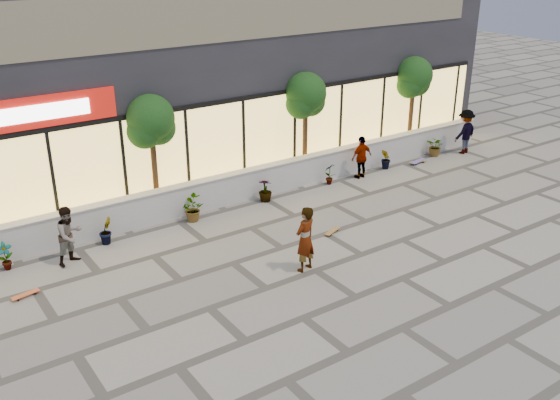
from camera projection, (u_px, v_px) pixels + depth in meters
ground at (402, 278)px, 16.50m from camera, size 80.00×80.00×0.00m
planter_wall at (259, 181)px, 21.60m from camera, size 22.00×0.42×1.04m
retail_building at (181, 51)px, 24.30m from camera, size 24.00×9.17×8.50m
shrub_a at (5, 256)px, 16.78m from camera, size 0.43×0.29×0.81m
shrub_b at (106, 231)px, 18.24m from camera, size 0.57×0.57×0.81m
shrub_c at (191, 209)px, 19.71m from camera, size 0.68×0.77×0.81m
shrub_d at (265, 190)px, 21.17m from camera, size 0.64×0.64×0.81m
shrub_e at (330, 174)px, 22.64m from camera, size 0.46×0.35×0.81m
shrub_f at (386, 159)px, 24.11m from camera, size 0.55×0.57×0.81m
shrub_g at (436, 146)px, 25.57m from camera, size 0.77×0.84×0.81m
tree_midwest at (151, 124)px, 19.34m from camera, size 1.60×1.50×3.92m
tree_mideast at (306, 98)px, 22.48m from camera, size 1.60×1.50×3.92m
tree_east at (414, 79)px, 25.36m from camera, size 1.60×1.50×3.92m
skater_center at (305, 239)px, 16.58m from camera, size 0.76×0.60×1.84m
skater_left at (70, 235)px, 16.99m from camera, size 1.00×0.90×1.67m
skater_right_near at (362, 157)px, 23.10m from camera, size 0.95×0.42×1.61m
skater_right_far at (465, 132)px, 25.73m from camera, size 1.26×0.81×1.84m
skateboard_center at (332, 231)px, 18.99m from camera, size 0.71×0.42×0.08m
skateboard_left at (25, 294)px, 15.62m from camera, size 0.72×0.30×0.08m
skateboard_right_near at (417, 162)px, 24.83m from camera, size 0.79×0.29×0.09m
skateboard_right_far at (418, 161)px, 24.85m from camera, size 0.87×0.37×0.10m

